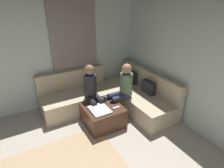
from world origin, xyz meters
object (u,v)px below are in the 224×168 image
object	(u,v)px
person_on_couch_side	(92,90)
ottoman	(103,115)
coffee_mug	(105,98)
game_remote	(116,108)
person_on_couch_back	(122,88)
sectional_couch	(112,96)

from	to	relation	value
person_on_couch_side	ottoman	bearing A→B (deg)	98.31
coffee_mug	person_on_couch_side	size ratio (longest dim) A/B	0.08
game_remote	person_on_couch_back	distance (m)	0.52
ottoman	person_on_couch_side	xyz separation A→B (m)	(-0.38, -0.06, 0.45)
ottoman	person_on_couch_back	bearing A→B (deg)	103.91
game_remote	coffee_mug	bearing A→B (deg)	-174.29
coffee_mug	person_on_couch_back	xyz separation A→B (m)	(0.08, 0.39, 0.19)
coffee_mug	person_on_couch_side	xyz separation A→B (m)	(-0.16, -0.24, 0.19)
game_remote	person_on_couch_side	bearing A→B (deg)	-153.71
sectional_couch	game_remote	size ratio (longest dim) A/B	17.00
ottoman	coffee_mug	bearing A→B (deg)	140.71
sectional_couch	person_on_couch_side	bearing A→B (deg)	-75.41
person_on_couch_back	ottoman	bearing A→B (deg)	103.91
ottoman	coffee_mug	size ratio (longest dim) A/B	8.00
coffee_mug	person_on_couch_back	world-z (taller)	person_on_couch_back
game_remote	person_on_couch_back	size ratio (longest dim) A/B	0.12
sectional_couch	coffee_mug	bearing A→B (deg)	-47.51
game_remote	person_on_couch_back	xyz separation A→B (m)	(-0.32, 0.35, 0.23)
ottoman	person_on_couch_back	world-z (taller)	person_on_couch_back
sectional_couch	person_on_couch_side	xyz separation A→B (m)	(0.15, -0.57, 0.38)
sectional_couch	coffee_mug	xyz separation A→B (m)	(0.30, -0.33, 0.19)
coffee_mug	ottoman	bearing A→B (deg)	-39.29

